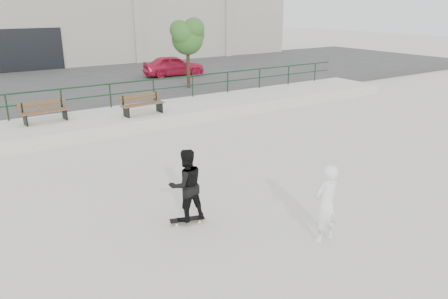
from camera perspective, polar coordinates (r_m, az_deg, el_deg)
ground at (r=9.86m, az=2.16°, el=-9.99°), size 120.00×120.00×0.00m
ledge at (r=17.83m, az=-16.02°, el=3.34°), size 30.00×3.00×0.50m
parking_strip at (r=25.89m, az=-22.04°, el=7.30°), size 60.00×14.00×0.50m
railing at (r=18.83m, az=-17.55°, el=7.09°), size 28.00×0.06×1.03m
bench_left at (r=17.56m, az=-22.41°, el=4.58°), size 1.74×0.61×0.79m
bench_right at (r=17.72m, az=-10.63°, el=5.81°), size 1.76×0.59×0.80m
tree at (r=22.94m, az=-4.76°, el=14.64°), size 2.00×1.78×3.56m
red_car at (r=27.06m, az=-6.60°, el=10.82°), size 3.86×2.14×1.24m
skateboard at (r=10.01m, az=-4.82°, el=-9.11°), size 0.80×0.42×0.09m
standing_skater at (r=9.64m, az=-4.95°, el=-4.64°), size 0.86×0.70×1.65m
seated_skater at (r=9.17m, az=13.17°, el=-6.92°), size 0.62×0.41×1.68m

